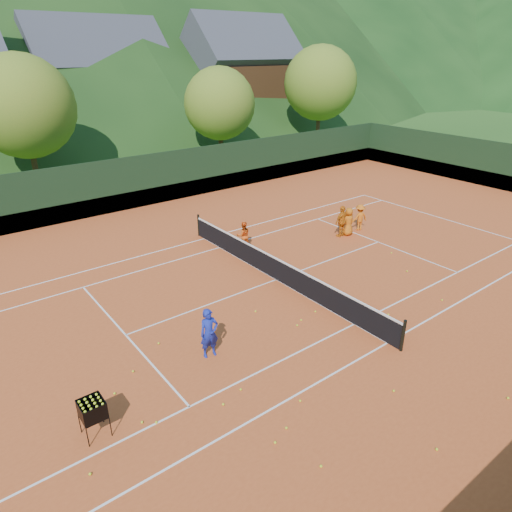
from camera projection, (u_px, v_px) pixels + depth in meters
ground at (276, 280)px, 18.40m from camera, size 400.00×400.00×0.00m
clay_court at (276, 280)px, 18.40m from camera, size 40.00×24.00×0.02m
coach at (209, 333)px, 13.55m from camera, size 0.63×0.46×1.59m
student_a at (243, 235)px, 20.96m from camera, size 0.78×0.70×1.32m
student_b at (342, 221)px, 22.29m from camera, size 0.95×0.44×1.58m
student_c at (348, 222)px, 22.50m from camera, size 0.69×0.45×1.41m
student_d at (360, 217)px, 23.14m from camera, size 0.95×0.66×1.35m
tennis_ball_0 at (223, 404)px, 11.91m from camera, size 0.07×0.07×0.07m
tennis_ball_1 at (301, 320)px, 15.59m from camera, size 0.07×0.07×0.07m
tennis_ball_2 at (275, 443)px, 10.75m from camera, size 0.07×0.07×0.07m
tennis_ball_3 at (133, 371)px, 13.12m from camera, size 0.07×0.07×0.07m
tennis_ball_4 at (210, 339)px, 14.60m from camera, size 0.07×0.07×0.07m
tennis_ball_5 at (142, 422)px, 11.34m from camera, size 0.07×0.07×0.07m
tennis_ball_6 at (300, 401)px, 12.03m from camera, size 0.07×0.07×0.07m
tennis_ball_7 at (159, 343)px, 14.37m from camera, size 0.07×0.07×0.07m
tennis_ball_8 at (90, 474)px, 9.96m from camera, size 0.07×0.07×0.07m
tennis_ball_11 at (315, 312)px, 16.10m from camera, size 0.07×0.07×0.07m
tennis_ball_13 at (297, 325)px, 15.30m from camera, size 0.07×0.07×0.07m
tennis_ball_14 at (321, 466)px, 10.15m from camera, size 0.07×0.07×0.07m
tennis_ball_15 at (256, 311)px, 16.11m from camera, size 0.07×0.07×0.07m
tennis_ball_16 at (241, 389)px, 12.43m from camera, size 0.07×0.07×0.07m
tennis_ball_17 at (394, 391)px, 12.38m from camera, size 0.07×0.07×0.07m
tennis_ball_18 at (361, 303)px, 16.64m from camera, size 0.07×0.07×0.07m
tennis_ball_19 at (508, 398)px, 12.12m from camera, size 0.07×0.07×0.07m
tennis_ball_20 at (286, 428)px, 11.17m from camera, size 0.07×0.07×0.07m
tennis_ball_21 at (156, 422)px, 11.33m from camera, size 0.07×0.07×0.07m
tennis_ball_22 at (407, 271)px, 19.01m from camera, size 0.07×0.07×0.07m
tennis_ball_23 at (391, 253)px, 20.70m from camera, size 0.07×0.07×0.07m
tennis_ball_24 at (115, 393)px, 12.28m from camera, size 0.07×0.07×0.07m
tennis_ball_25 at (442, 300)px, 16.83m from camera, size 0.07×0.07×0.07m
tennis_ball_27 at (388, 315)px, 15.91m from camera, size 0.07×0.07×0.07m
tennis_ball_28 at (437, 449)px, 10.57m from camera, size 0.07×0.07×0.07m
court_lines at (276, 280)px, 18.39m from camera, size 23.83×11.03×0.00m
tennis_net at (277, 268)px, 18.18m from camera, size 0.10×12.07×1.10m
perimeter_fence at (277, 251)px, 17.87m from camera, size 40.40×24.24×3.00m
ball_hopper at (92, 410)px, 10.73m from camera, size 0.57×0.57×1.00m
chalet_mid at (99, 88)px, 44.15m from camera, size 12.65×8.82×11.45m
chalet_right at (241, 81)px, 48.93m from camera, size 11.50×8.82×11.91m
tree_b at (23, 107)px, 28.42m from camera, size 6.40×6.40×8.40m
tree_c at (220, 104)px, 35.75m from camera, size 5.60×5.60×7.35m
tree_d at (320, 83)px, 42.72m from camera, size 6.80×6.80×8.93m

